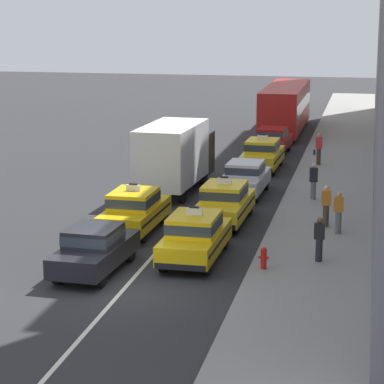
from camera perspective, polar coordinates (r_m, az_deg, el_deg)
ground_plane at (r=27.08m, az=-4.63°, el=-6.53°), size 160.00×160.00×0.00m
lane_stripe_left_right at (r=45.98m, az=2.43°, el=1.45°), size 0.14×80.00×0.01m
sidewalk_curb at (r=40.51m, az=9.09°, el=-0.11°), size 4.00×90.00×0.15m
sedan_left_nearest at (r=28.67m, az=-6.49°, el=-3.70°), size 1.98×4.39×1.58m
taxi_left_second at (r=33.58m, az=-3.85°, el=-1.19°), size 1.90×4.59×1.96m
box_truck_left_third at (r=40.65m, az=-1.07°, el=2.54°), size 2.55×7.06×3.27m
taxi_right_nearest at (r=29.80m, az=0.19°, el=-2.93°), size 1.88×4.59×1.96m
taxi_right_second at (r=34.81m, az=2.18°, el=-0.68°), size 1.91×4.60×1.96m
sedan_right_third at (r=39.99m, az=3.57°, el=0.99°), size 1.89×4.35×1.58m
taxi_right_fourth at (r=46.04m, az=4.70°, el=2.54°), size 1.93×4.61×1.96m
sedan_right_fifth at (r=50.98m, az=5.36°, el=3.46°), size 2.01×4.40×1.58m
bus_right_sixth at (r=59.54m, az=6.22°, el=5.69°), size 2.54×11.20×3.22m
pedestrian_near_crosswalk at (r=29.53m, az=8.44°, el=-3.11°), size 0.36×0.24×1.56m
pedestrian_mid_block at (r=47.14m, az=8.40°, el=2.86°), size 0.47×0.24×1.73m
pedestrian_by_storefront at (r=34.12m, az=8.89°, el=-0.90°), size 0.36×0.24×1.66m
pedestrian_trailing at (r=38.78m, az=8.06°, el=0.73°), size 0.36×0.24×1.64m
pedestrian_far_corner at (r=33.15m, az=9.70°, el=-1.34°), size 0.36×0.24×1.64m
fire_hydrant at (r=28.63m, az=4.78°, el=-4.32°), size 0.36×0.22×0.73m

